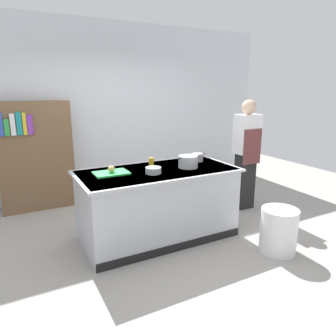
% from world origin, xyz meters
% --- Properties ---
extents(ground_plane, '(10.00, 10.00, 0.00)m').
position_xyz_m(ground_plane, '(0.00, 0.00, 0.00)').
color(ground_plane, '#9E9991').
extents(back_wall, '(6.40, 0.12, 3.00)m').
position_xyz_m(back_wall, '(0.00, 2.10, 1.50)').
color(back_wall, silver).
rests_on(back_wall, ground_plane).
extents(counter_island, '(1.98, 0.98, 0.90)m').
position_xyz_m(counter_island, '(0.00, -0.00, 0.47)').
color(counter_island, '#B7BABF').
rests_on(counter_island, ground_plane).
extents(cutting_board, '(0.40, 0.28, 0.02)m').
position_xyz_m(cutting_board, '(-0.57, 0.09, 0.91)').
color(cutting_board, green).
rests_on(cutting_board, counter_island).
extents(onion, '(0.08, 0.08, 0.08)m').
position_xyz_m(onion, '(-0.57, 0.08, 0.96)').
color(onion, tan).
rests_on(onion, cutting_board).
extents(stock_pot, '(0.31, 0.25, 0.15)m').
position_xyz_m(stock_pot, '(0.40, -0.07, 0.98)').
color(stock_pot, '#B7BABF').
rests_on(stock_pot, counter_island).
extents(sauce_pan, '(0.23, 0.16, 0.11)m').
position_xyz_m(sauce_pan, '(0.69, 0.17, 0.96)').
color(sauce_pan, '#99999E').
rests_on(sauce_pan, counter_island).
extents(mixing_bowl, '(0.19, 0.19, 0.08)m').
position_xyz_m(mixing_bowl, '(-0.12, -0.12, 0.94)').
color(mixing_bowl, '#B7BABF').
rests_on(mixing_bowl, counter_island).
extents(juice_cup, '(0.07, 0.07, 0.10)m').
position_xyz_m(juice_cup, '(0.03, 0.26, 0.95)').
color(juice_cup, yellow).
rests_on(juice_cup, counter_island).
extents(trash_bin, '(0.42, 0.42, 0.53)m').
position_xyz_m(trash_bin, '(1.08, -1.00, 0.27)').
color(trash_bin, white).
rests_on(trash_bin, ground_plane).
extents(person_chef, '(0.38, 0.25, 1.72)m').
position_xyz_m(person_chef, '(1.68, 0.28, 0.91)').
color(person_chef, black).
rests_on(person_chef, ground_plane).
extents(bookshelf, '(1.10, 0.31, 1.70)m').
position_xyz_m(bookshelf, '(-1.24, 1.80, 0.85)').
color(bookshelf, brown).
rests_on(bookshelf, ground_plane).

